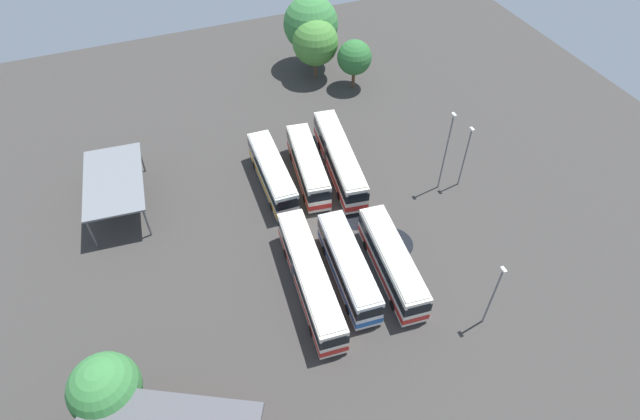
{
  "coord_description": "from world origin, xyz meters",
  "views": [
    {
      "loc": [
        32.98,
        -13.65,
        38.89
      ],
      "look_at": [
        -0.78,
        -0.36,
        1.55
      ],
      "focal_mm": 29.1,
      "sensor_mm": 36.0,
      "label": 1
    }
  ],
  "objects_px": {
    "lamp_post_mid_lot": "(494,294)",
    "tree_north_edge": "(311,24)",
    "bus_row0_slot2": "(339,158)",
    "lamp_post_by_building": "(446,150)",
    "bus_row1_slot0": "(310,277)",
    "tree_northeast": "(105,389)",
    "bus_row1_slot1": "(348,267)",
    "bus_row0_slot0": "(272,174)",
    "tree_south_edge": "(315,42)",
    "lamp_post_near_entrance": "(465,154)",
    "tree_northwest": "(354,58)",
    "bus_row0_slot1": "(308,166)",
    "bus_row1_slot2": "(392,262)",
    "maintenance_shelter": "(113,181)"
  },
  "relations": [
    {
      "from": "tree_south_edge",
      "to": "bus_row1_slot1",
      "type": "bearing_deg",
      "value": -16.28
    },
    {
      "from": "bus_row0_slot2",
      "to": "tree_south_edge",
      "type": "xyz_separation_m",
      "value": [
        -19.45,
        4.72,
        3.31
      ]
    },
    {
      "from": "bus_row0_slot2",
      "to": "bus_row1_slot2",
      "type": "height_order",
      "value": "same"
    },
    {
      "from": "bus_row0_slot2",
      "to": "lamp_post_near_entrance",
      "type": "height_order",
      "value": "lamp_post_near_entrance"
    },
    {
      "from": "tree_northeast",
      "to": "tree_south_edge",
      "type": "bearing_deg",
      "value": 142.49
    },
    {
      "from": "lamp_post_mid_lot",
      "to": "tree_north_edge",
      "type": "xyz_separation_m",
      "value": [
        -45.11,
        1.28,
        2.19
      ]
    },
    {
      "from": "bus_row0_slot2",
      "to": "tree_northeast",
      "type": "distance_m",
      "value": 33.04
    },
    {
      "from": "bus_row1_slot1",
      "to": "lamp_post_by_building",
      "type": "xyz_separation_m",
      "value": [
        -7.82,
        14.2,
        3.37
      ]
    },
    {
      "from": "lamp_post_by_building",
      "to": "tree_north_edge",
      "type": "height_order",
      "value": "tree_north_edge"
    },
    {
      "from": "lamp_post_by_building",
      "to": "bus_row1_slot2",
      "type": "bearing_deg",
      "value": -49.55
    },
    {
      "from": "bus_row0_slot2",
      "to": "bus_row1_slot0",
      "type": "relative_size",
      "value": 1.0
    },
    {
      "from": "bus_row0_slot1",
      "to": "bus_row0_slot2",
      "type": "xyz_separation_m",
      "value": [
        0.05,
        3.67,
        0.0
      ]
    },
    {
      "from": "bus_row0_slot1",
      "to": "lamp_post_by_building",
      "type": "height_order",
      "value": "lamp_post_by_building"
    },
    {
      "from": "lamp_post_near_entrance",
      "to": "tree_north_edge",
      "type": "xyz_separation_m",
      "value": [
        -29.28,
        -6.15,
        2.08
      ]
    },
    {
      "from": "bus_row0_slot0",
      "to": "bus_row0_slot1",
      "type": "xyz_separation_m",
      "value": [
        0.24,
        3.97,
        -0.0
      ]
    },
    {
      "from": "bus_row0_slot2",
      "to": "bus_row1_slot1",
      "type": "xyz_separation_m",
      "value": [
        14.22,
        -5.12,
        -0.0
      ]
    },
    {
      "from": "bus_row1_slot2",
      "to": "tree_northeast",
      "type": "height_order",
      "value": "tree_northeast"
    },
    {
      "from": "bus_row1_slot1",
      "to": "lamp_post_near_entrance",
      "type": "bearing_deg",
      "value": 114.27
    },
    {
      "from": "tree_northwest",
      "to": "tree_north_edge",
      "type": "relative_size",
      "value": 0.66
    },
    {
      "from": "bus_row0_slot1",
      "to": "bus_row1_slot0",
      "type": "relative_size",
      "value": 0.8
    },
    {
      "from": "bus_row0_slot2",
      "to": "lamp_post_by_building",
      "type": "xyz_separation_m",
      "value": [
        6.4,
        9.08,
        3.37
      ]
    },
    {
      "from": "bus_row0_slot1",
      "to": "tree_northeast",
      "type": "bearing_deg",
      "value": -47.38
    },
    {
      "from": "lamp_post_by_building",
      "to": "bus_row1_slot0",
      "type": "bearing_deg",
      "value": -66.75
    },
    {
      "from": "lamp_post_by_building",
      "to": "lamp_post_near_entrance",
      "type": "distance_m",
      "value": 2.57
    },
    {
      "from": "bus_row1_slot0",
      "to": "tree_northeast",
      "type": "distance_m",
      "value": 18.5
    },
    {
      "from": "bus_row0_slot2",
      "to": "lamp_post_mid_lot",
      "type": "bearing_deg",
      "value": 9.93
    },
    {
      "from": "bus_row0_slot0",
      "to": "bus_row1_slot1",
      "type": "bearing_deg",
      "value": 9.85
    },
    {
      "from": "bus_row0_slot2",
      "to": "tree_south_edge",
      "type": "height_order",
      "value": "tree_south_edge"
    },
    {
      "from": "bus_row0_slot2",
      "to": "tree_northwest",
      "type": "height_order",
      "value": "tree_northwest"
    },
    {
      "from": "bus_row1_slot0",
      "to": "bus_row0_slot0",
      "type": "bearing_deg",
      "value": 175.49
    },
    {
      "from": "bus_row1_slot1",
      "to": "tree_north_edge",
      "type": "height_order",
      "value": "tree_north_edge"
    },
    {
      "from": "tree_northeast",
      "to": "bus_row0_slot2",
      "type": "bearing_deg",
      "value": 128.2
    },
    {
      "from": "lamp_post_by_building",
      "to": "tree_northeast",
      "type": "relative_size",
      "value": 1.2
    },
    {
      "from": "lamp_post_mid_lot",
      "to": "tree_northwest",
      "type": "relative_size",
      "value": 1.11
    },
    {
      "from": "bus_row0_slot2",
      "to": "bus_row1_slot0",
      "type": "distance_m",
      "value": 16.58
    },
    {
      "from": "bus_row0_slot0",
      "to": "bus_row1_slot2",
      "type": "relative_size",
      "value": 0.97
    },
    {
      "from": "lamp_post_near_entrance",
      "to": "tree_northwest",
      "type": "bearing_deg",
      "value": -172.73
    },
    {
      "from": "lamp_post_near_entrance",
      "to": "tree_north_edge",
      "type": "height_order",
      "value": "tree_north_edge"
    },
    {
      "from": "tree_northwest",
      "to": "bus_row0_slot2",
      "type": "bearing_deg",
      "value": -29.27
    },
    {
      "from": "bus_row1_slot2",
      "to": "tree_south_edge",
      "type": "relative_size",
      "value": 1.42
    },
    {
      "from": "bus_row1_slot2",
      "to": "lamp_post_mid_lot",
      "type": "xyz_separation_m",
      "value": [
        7.43,
        5.18,
        2.2
      ]
    },
    {
      "from": "bus_row0_slot0",
      "to": "bus_row1_slot2",
      "type": "bearing_deg",
      "value": 22.52
    },
    {
      "from": "bus_row1_slot1",
      "to": "lamp_post_near_entrance",
      "type": "xyz_separation_m",
      "value": [
        -7.44,
        16.51,
        2.31
      ]
    },
    {
      "from": "bus_row1_slot1",
      "to": "tree_north_edge",
      "type": "distance_m",
      "value": 38.4
    },
    {
      "from": "maintenance_shelter",
      "to": "tree_south_edge",
      "type": "height_order",
      "value": "tree_south_edge"
    },
    {
      "from": "bus_row0_slot0",
      "to": "bus_row0_slot1",
      "type": "relative_size",
      "value": 0.99
    },
    {
      "from": "maintenance_shelter",
      "to": "tree_northwest",
      "type": "relative_size",
      "value": 1.67
    },
    {
      "from": "lamp_post_near_entrance",
      "to": "bus_row0_slot1",
      "type": "bearing_deg",
      "value": -114.41
    },
    {
      "from": "bus_row1_slot0",
      "to": "tree_north_edge",
      "type": "bearing_deg",
      "value": 159.03
    },
    {
      "from": "lamp_post_mid_lot",
      "to": "tree_south_edge",
      "type": "relative_size",
      "value": 0.89
    }
  ]
}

